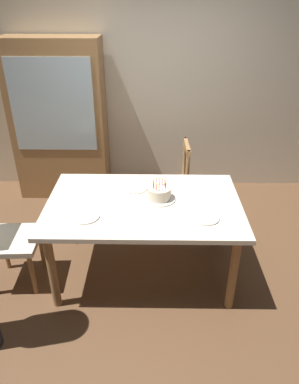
# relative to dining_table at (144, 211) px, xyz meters

# --- Properties ---
(ground) EXTENTS (6.40, 6.40, 0.00)m
(ground) POSITION_rel_dining_table_xyz_m (0.00, 0.00, -0.67)
(ground) COLOR brown
(back_wall) EXTENTS (6.40, 0.10, 2.60)m
(back_wall) POSITION_rel_dining_table_xyz_m (0.00, 1.85, 0.63)
(back_wall) COLOR beige
(back_wall) RESTS_ON ground
(dining_table) EXTENTS (1.65, 1.05, 0.76)m
(dining_table) POSITION_rel_dining_table_xyz_m (0.00, 0.00, 0.00)
(dining_table) COLOR beige
(dining_table) RESTS_ON ground
(birthday_cake) EXTENTS (0.28, 0.28, 0.18)m
(birthday_cake) POSITION_rel_dining_table_xyz_m (0.13, 0.05, 0.14)
(birthday_cake) COLOR silver
(birthday_cake) RESTS_ON dining_table
(plate_near_celebrant) EXTENTS (0.22, 0.22, 0.01)m
(plate_near_celebrant) POSITION_rel_dining_table_xyz_m (-0.45, -0.24, 0.09)
(plate_near_celebrant) COLOR silver
(plate_near_celebrant) RESTS_ON dining_table
(plate_far_side) EXTENTS (0.22, 0.22, 0.01)m
(plate_far_side) POSITION_rel_dining_table_xyz_m (-0.08, 0.24, 0.09)
(plate_far_side) COLOR silver
(plate_far_side) RESTS_ON dining_table
(plate_near_guest) EXTENTS (0.22, 0.22, 0.01)m
(plate_near_guest) POSITION_rel_dining_table_xyz_m (0.49, -0.24, 0.09)
(plate_near_guest) COLOR silver
(plate_near_guest) RESTS_ON dining_table
(fork_near_celebrant) EXTENTS (0.18, 0.04, 0.01)m
(fork_near_celebrant) POSITION_rel_dining_table_xyz_m (-0.61, -0.26, 0.09)
(fork_near_celebrant) COLOR silver
(fork_near_celebrant) RESTS_ON dining_table
(fork_far_side) EXTENTS (0.18, 0.03, 0.01)m
(fork_far_side) POSITION_rel_dining_table_xyz_m (-0.24, 0.24, 0.09)
(fork_far_side) COLOR silver
(fork_far_side) RESTS_ON dining_table
(chair_spindle_back) EXTENTS (0.45, 0.45, 0.95)m
(chair_spindle_back) POSITION_rel_dining_table_xyz_m (0.25, 0.85, -0.22)
(chair_spindle_back) COLOR beige
(chair_spindle_back) RESTS_ON ground
(chair_upholstered) EXTENTS (0.46, 0.46, 0.95)m
(chair_upholstered) POSITION_rel_dining_table_xyz_m (-1.21, -0.14, -0.14)
(chair_upholstered) COLOR beige
(chair_upholstered) RESTS_ON ground
(china_cabinet) EXTENTS (1.10, 0.45, 1.90)m
(china_cabinet) POSITION_rel_dining_table_xyz_m (-1.06, 1.56, 0.28)
(china_cabinet) COLOR #9E7042
(china_cabinet) RESTS_ON ground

